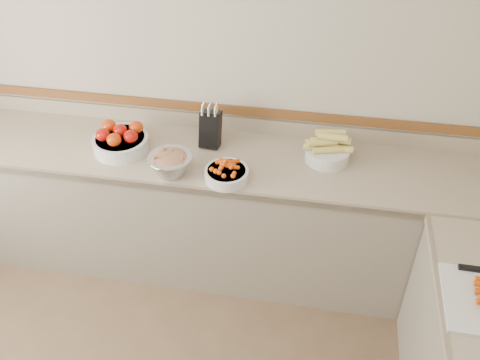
% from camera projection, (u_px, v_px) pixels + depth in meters
% --- Properties ---
extents(back_wall, '(4.00, 0.00, 4.00)m').
position_uv_depth(back_wall, '(202.00, 71.00, 3.26)').
color(back_wall, '#B3AA94').
rests_on(back_wall, ground_plane).
extents(counter_back, '(4.00, 0.65, 1.08)m').
position_uv_depth(counter_back, '(196.00, 209.00, 3.54)').
color(counter_back, gray).
rests_on(counter_back, ground_plane).
extents(knife_block, '(0.13, 0.15, 0.30)m').
position_uv_depth(knife_block, '(210.00, 128.00, 3.27)').
color(knife_block, black).
rests_on(knife_block, counter_back).
extents(tomato_bowl, '(0.34, 0.34, 0.17)m').
position_uv_depth(tomato_bowl, '(120.00, 140.00, 3.26)').
color(tomato_bowl, silver).
rests_on(tomato_bowl, counter_back).
extents(cherry_tomato_bowl, '(0.25, 0.25, 0.14)m').
position_uv_depth(cherry_tomato_bowl, '(227.00, 173.00, 3.04)').
color(cherry_tomato_bowl, silver).
rests_on(cherry_tomato_bowl, counter_back).
extents(corn_bowl, '(0.29, 0.27, 0.20)m').
position_uv_depth(corn_bowl, '(328.00, 150.00, 3.18)').
color(corn_bowl, silver).
rests_on(corn_bowl, counter_back).
extents(rhubarb_bowl, '(0.26, 0.26, 0.15)m').
position_uv_depth(rhubarb_bowl, '(171.00, 163.00, 3.07)').
color(rhubarb_bowl, '#B2B2BA').
rests_on(rhubarb_bowl, counter_back).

